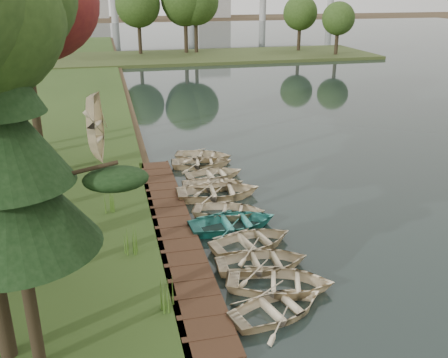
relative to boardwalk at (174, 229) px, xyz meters
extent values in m
plane|color=#3D2F1D|center=(1.60, 0.00, -0.15)|extent=(300.00, 300.00, 0.00)
cube|color=#3A2416|center=(0.00, 0.00, 0.00)|extent=(1.60, 16.00, 0.30)
cube|color=#37431E|center=(9.60, 50.00, 0.08)|extent=(50.00, 14.00, 0.45)
cylinder|color=black|center=(-13.73, 50.00, 2.70)|extent=(0.50, 0.50, 4.80)
sphere|color=#2C4617|center=(-13.73, 50.00, 6.30)|extent=(5.60, 5.60, 5.60)
cylinder|color=black|center=(-7.07, 50.00, 2.70)|extent=(0.50, 0.50, 4.80)
sphere|color=#2C4617|center=(-7.07, 50.00, 6.30)|extent=(5.60, 5.60, 5.60)
cylinder|color=black|center=(-0.40, 50.00, 2.70)|extent=(0.50, 0.50, 4.80)
sphere|color=#2C4617|center=(-0.40, 50.00, 6.30)|extent=(5.60, 5.60, 5.60)
cylinder|color=black|center=(6.27, 50.00, 2.70)|extent=(0.50, 0.50, 4.80)
sphere|color=#2C4617|center=(6.27, 50.00, 6.30)|extent=(5.60, 5.60, 5.60)
cylinder|color=black|center=(12.93, 50.00, 2.70)|extent=(0.50, 0.50, 4.80)
sphere|color=#2C4617|center=(12.93, 50.00, 6.30)|extent=(5.60, 5.60, 5.60)
cylinder|color=black|center=(19.60, 50.00, 2.70)|extent=(0.50, 0.50, 4.80)
sphere|color=#2C4617|center=(19.60, 50.00, 6.30)|extent=(5.60, 5.60, 5.60)
cylinder|color=black|center=(26.27, 50.00, 2.70)|extent=(0.50, 0.50, 4.80)
sphere|color=#2C4617|center=(26.27, 50.00, 6.30)|extent=(5.60, 5.60, 5.60)
cylinder|color=#A5A5A0|center=(-18.40, 120.00, 3.85)|extent=(1.80, 1.80, 8.00)
cylinder|color=#A5A5A0|center=(1.60, 120.00, 3.85)|extent=(1.80, 1.80, 8.00)
cylinder|color=#A5A5A0|center=(21.60, 120.00, 3.85)|extent=(1.80, 1.80, 8.00)
cylinder|color=#A5A5A0|center=(41.60, 120.00, 3.85)|extent=(1.80, 1.80, 8.00)
cylinder|color=#A5A5A0|center=(61.60, 120.00, 3.85)|extent=(1.80, 1.80, 8.00)
imported|color=beige|center=(2.32, -6.19, 0.23)|extent=(3.66, 3.04, 0.66)
imported|color=beige|center=(2.81, -4.94, 0.27)|extent=(4.16, 3.51, 0.73)
imported|color=beige|center=(2.64, -3.54, 0.24)|extent=(3.41, 2.49, 0.69)
imported|color=beige|center=(2.72, -1.97, 0.24)|extent=(3.75, 3.02, 0.69)
imported|color=teal|center=(2.40, -0.35, 0.28)|extent=(3.85, 2.89, 0.76)
imported|color=beige|center=(2.52, 0.92, 0.22)|extent=(3.70, 3.14, 0.65)
imported|color=beige|center=(2.52, 2.97, 0.31)|extent=(4.05, 2.98, 0.82)
imported|color=beige|center=(2.52, 4.15, 0.21)|extent=(3.23, 2.46, 0.63)
imported|color=beige|center=(2.87, 5.49, 0.21)|extent=(3.24, 2.47, 0.63)
imported|color=beige|center=(2.57, 7.35, 0.24)|extent=(3.56, 2.73, 0.69)
imported|color=beige|center=(2.89, 8.49, 0.23)|extent=(3.81, 3.29, 0.66)
imported|color=beige|center=(-2.83, 8.50, 0.55)|extent=(4.43, 3.65, 0.80)
cylinder|color=black|center=(-5.21, -2.91, 4.02)|extent=(0.39, 0.39, 7.74)
cylinder|color=black|center=(-5.71, 7.46, 4.85)|extent=(0.43, 0.43, 9.39)
cylinder|color=black|center=(-7.05, 12.43, 4.81)|extent=(0.43, 0.43, 9.31)
cylinder|color=black|center=(-4.47, -7.02, 2.14)|extent=(0.32, 0.32, 3.99)
cone|color=black|center=(-4.47, -7.02, 4.87)|extent=(3.80, 3.80, 2.60)
cone|color=black|center=(-4.47, -7.02, 6.29)|extent=(2.90, 2.90, 2.25)
cone|color=#3F661E|center=(-1.00, -5.42, 0.65)|extent=(0.60, 0.60, 1.00)
cone|color=#3F661E|center=(-1.80, -1.74, 0.69)|extent=(0.60, 0.60, 1.08)
cone|color=#3F661E|center=(-2.50, 2.09, 0.62)|extent=(0.60, 0.60, 0.94)
cone|color=#3F661E|center=(-1.05, 5.57, 0.62)|extent=(0.60, 0.60, 0.93)
camera|label=1|loc=(-2.22, -18.12, 9.31)|focal=40.00mm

